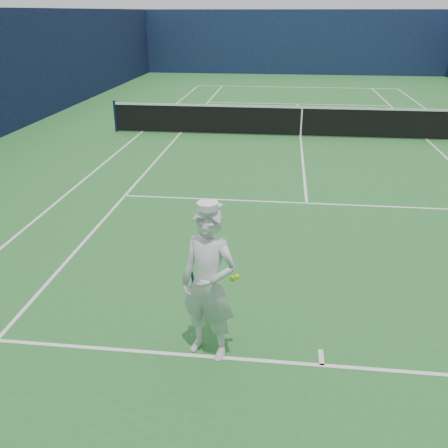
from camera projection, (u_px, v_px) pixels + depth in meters
name	position (u px, v px, depth m)	size (l,w,h in m)	color
ground	(300.00, 136.00, 16.79)	(80.00, 80.00, 0.00)	#296C2D
court_markings	(300.00, 136.00, 16.78)	(11.03, 23.83, 0.01)	white
windscreen_fence	(304.00, 75.00, 16.00)	(20.12, 36.12, 4.00)	#101C3D
tennis_net	(301.00, 120.00, 16.57)	(12.88, 0.09, 1.07)	#141E4C
tennis_player	(209.00, 284.00, 5.80)	(0.82, 0.73, 1.98)	white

